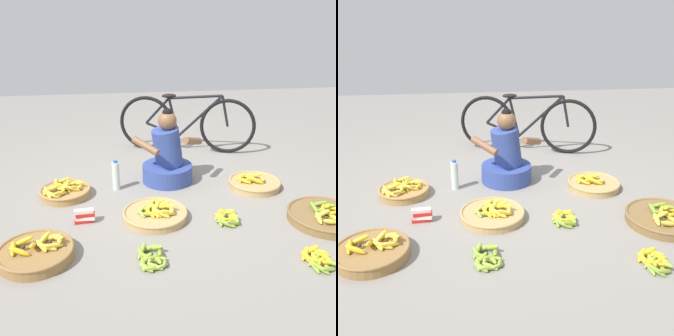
# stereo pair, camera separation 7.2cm
# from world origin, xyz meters

# --- Properties ---
(ground_plane) EXTENTS (10.00, 10.00, 0.00)m
(ground_plane) POSITION_xyz_m (0.00, 0.00, 0.00)
(ground_plane) COLOR gray
(vendor_woman_front) EXTENTS (0.75, 0.54, 0.78)m
(vendor_woman_front) POSITION_xyz_m (0.06, 0.30, 0.25)
(vendor_woman_front) COLOR #334793
(vendor_woman_front) RESTS_ON ground
(bicycle_leaning) EXTENTS (1.64, 0.54, 0.73)m
(bicycle_leaning) POSITION_xyz_m (0.42, 1.21, 0.36)
(bicycle_leaning) COLOR black
(bicycle_leaning) RESTS_ON ground
(banana_basket_near_bicycle) EXTENTS (0.64, 0.64, 0.15)m
(banana_basket_near_bicycle) POSITION_xyz_m (1.28, -0.73, 0.05)
(banana_basket_near_bicycle) COLOR brown
(banana_basket_near_bicycle) RESTS_ON ground
(banana_basket_mid_right) EXTENTS (0.48, 0.48, 0.16)m
(banana_basket_mid_right) POSITION_xyz_m (-0.97, 0.07, 0.05)
(banana_basket_mid_right) COLOR #A87F47
(banana_basket_mid_right) RESTS_ON ground
(banana_basket_front_center) EXTENTS (0.55, 0.55, 0.16)m
(banana_basket_front_center) POSITION_xyz_m (-1.07, -0.96, 0.05)
(banana_basket_front_center) COLOR olive
(banana_basket_front_center) RESTS_ON ground
(banana_basket_back_center) EXTENTS (0.56, 0.56, 0.16)m
(banana_basket_back_center) POSITION_xyz_m (-0.15, -0.48, 0.05)
(banana_basket_back_center) COLOR tan
(banana_basket_back_center) RESTS_ON ground
(banana_basket_back_right) EXTENTS (0.52, 0.52, 0.15)m
(banana_basket_back_right) POSITION_xyz_m (0.91, 0.02, 0.05)
(banana_basket_back_right) COLOR tan
(banana_basket_back_right) RESTS_ON ground
(loose_bananas_front_left) EXTENTS (0.23, 0.31, 0.10)m
(loose_bananas_front_left) POSITION_xyz_m (0.94, -1.28, 0.03)
(loose_bananas_front_left) COLOR #8CAD38
(loose_bananas_front_left) RESTS_ON ground
(loose_bananas_back_left) EXTENTS (0.23, 0.30, 0.10)m
(loose_bananas_back_left) POSITION_xyz_m (0.45, -0.61, 0.03)
(loose_bananas_back_left) COLOR yellow
(loose_bananas_back_left) RESTS_ON ground
(loose_bananas_mid_left) EXTENTS (0.24, 0.33, 0.09)m
(loose_bananas_mid_left) POSITION_xyz_m (-0.24, -1.11, 0.03)
(loose_bananas_mid_left) COLOR #9EB747
(loose_bananas_mid_left) RESTS_ON ground
(water_bottle) EXTENTS (0.07, 0.07, 0.31)m
(water_bottle) POSITION_xyz_m (-0.47, 0.16, 0.15)
(water_bottle) COLOR silver
(water_bottle) RESTS_ON ground
(packet_carton_stack) EXTENTS (0.18, 0.07, 0.12)m
(packet_carton_stack) POSITION_xyz_m (-0.75, -0.47, 0.06)
(packet_carton_stack) COLOR red
(packet_carton_stack) RESTS_ON ground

